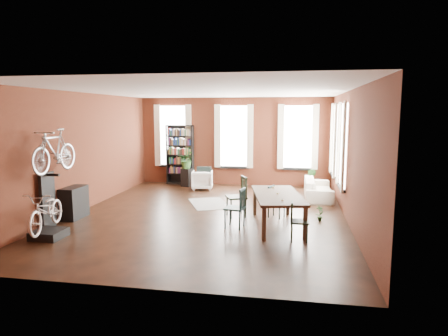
% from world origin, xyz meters
% --- Properties ---
extents(room, '(9.00, 9.04, 3.22)m').
position_xyz_m(room, '(0.25, 0.62, 2.14)').
color(room, black).
rests_on(room, ground).
extents(dining_table, '(1.43, 2.41, 0.77)m').
position_xyz_m(dining_table, '(1.82, -0.76, 0.39)').
color(dining_table, brown).
rests_on(dining_table, ground).
extents(dining_chair_a, '(0.50, 0.50, 0.93)m').
position_xyz_m(dining_chair_a, '(0.85, -1.04, 0.47)').
color(dining_chair_a, '#1A3B39').
rests_on(dining_chair_a, ground).
extents(dining_chair_b, '(0.63, 0.63, 1.03)m').
position_xyz_m(dining_chair_b, '(0.75, -0.04, 0.51)').
color(dining_chair_b, black).
rests_on(dining_chair_b, ground).
extents(dining_chair_c, '(0.39, 0.39, 0.83)m').
position_xyz_m(dining_chair_c, '(2.32, -1.75, 0.41)').
color(dining_chair_c, black).
rests_on(dining_chair_c, ground).
extents(dining_chair_d, '(0.48, 0.48, 0.80)m').
position_xyz_m(dining_chair_d, '(1.77, 0.03, 0.40)').
color(dining_chair_d, '#193838').
rests_on(dining_chair_d, ground).
extents(bookshelf, '(1.00, 0.32, 2.20)m').
position_xyz_m(bookshelf, '(-2.00, 4.30, 1.10)').
color(bookshelf, black).
rests_on(bookshelf, ground).
extents(white_armchair, '(0.79, 0.76, 0.72)m').
position_xyz_m(white_armchair, '(-0.94, 3.38, 0.36)').
color(white_armchair, white).
rests_on(white_armchair, ground).
extents(cream_sofa, '(0.61, 2.08, 0.81)m').
position_xyz_m(cream_sofa, '(2.95, 2.60, 0.41)').
color(cream_sofa, beige).
rests_on(cream_sofa, ground).
extents(striped_rug, '(1.55, 1.85, 0.01)m').
position_xyz_m(striped_rug, '(-0.25, 1.23, 0.01)').
color(striped_rug, black).
rests_on(striped_rug, ground).
extents(bike_trainer, '(0.62, 0.62, 0.18)m').
position_xyz_m(bike_trainer, '(-2.93, -2.51, 0.09)').
color(bike_trainer, black).
rests_on(bike_trainer, ground).
extents(bike_wall_rack, '(0.16, 0.60, 1.30)m').
position_xyz_m(bike_wall_rack, '(-3.40, -1.80, 0.65)').
color(bike_wall_rack, black).
rests_on(bike_wall_rack, ground).
extents(console_table, '(0.40, 0.80, 0.80)m').
position_xyz_m(console_table, '(-3.28, -0.90, 0.40)').
color(console_table, black).
rests_on(console_table, ground).
extents(plant_stand, '(0.40, 0.40, 0.65)m').
position_xyz_m(plant_stand, '(-1.63, 3.84, 0.32)').
color(plant_stand, black).
rests_on(plant_stand, ground).
extents(plant_by_sofa, '(0.53, 0.78, 0.32)m').
position_xyz_m(plant_by_sofa, '(2.75, 4.15, 0.16)').
color(plant_by_sofa, '#255221').
rests_on(plant_by_sofa, ground).
extents(plant_small, '(0.41, 0.42, 0.14)m').
position_xyz_m(plant_small, '(2.84, -0.11, 0.07)').
color(plant_small, '#265321').
rests_on(plant_small, ground).
extents(bicycle_floor, '(0.72, 0.94, 1.61)m').
position_xyz_m(bicycle_floor, '(-2.96, -2.50, 0.98)').
color(bicycle_floor, silver).
rests_on(bicycle_floor, bike_trainer).
extents(bicycle_hung, '(0.47, 1.00, 1.66)m').
position_xyz_m(bicycle_hung, '(-3.15, -1.80, 2.13)').
color(bicycle_hung, '#A5A8AD').
rests_on(bicycle_hung, bike_wall_rack).
extents(plant_on_stand, '(0.59, 0.66, 0.50)m').
position_xyz_m(plant_on_stand, '(-1.61, 3.84, 0.90)').
color(plant_on_stand, '#2E5A24').
rests_on(plant_on_stand, plant_stand).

